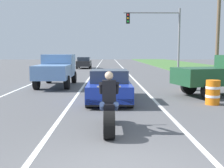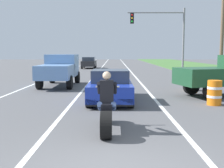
# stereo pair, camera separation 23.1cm
# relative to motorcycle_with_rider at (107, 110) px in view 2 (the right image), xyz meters

# --- Properties ---
(lane_stripe_left_solid) EXTENTS (0.14, 120.00, 0.01)m
(lane_stripe_left_solid) POSITION_rel_motorcycle_with_rider_xyz_m (-5.17, 17.26, -0.59)
(lane_stripe_left_solid) COLOR white
(lane_stripe_left_solid) RESTS_ON ground
(lane_stripe_right_solid) EXTENTS (0.14, 120.00, 0.01)m
(lane_stripe_right_solid) POSITION_rel_motorcycle_with_rider_xyz_m (2.03, 17.26, -0.59)
(lane_stripe_right_solid) COLOR white
(lane_stripe_right_solid) RESTS_ON ground
(lane_stripe_centre_dashed) EXTENTS (0.14, 120.00, 0.01)m
(lane_stripe_centre_dashed) POSITION_rel_motorcycle_with_rider_xyz_m (-1.57, 17.26, -0.59)
(lane_stripe_centre_dashed) COLOR white
(lane_stripe_centre_dashed) RESTS_ON ground
(motorcycle_with_rider) EXTENTS (0.70, 2.21, 1.62)m
(motorcycle_with_rider) POSITION_rel_motorcycle_with_rider_xyz_m (0.00, 0.00, 0.00)
(motorcycle_with_rider) COLOR black
(motorcycle_with_rider) RESTS_ON ground
(sports_car_blue) EXTENTS (1.84, 4.30, 1.37)m
(sports_car_blue) POSITION_rel_motorcycle_with_rider_xyz_m (0.03, 4.81, 0.04)
(sports_car_blue) COLOR #1E38B2
(sports_car_blue) RESTS_ON ground
(pickup_truck_left_lane_light_blue) EXTENTS (2.02, 4.80, 1.98)m
(pickup_truck_left_lane_light_blue) POSITION_rel_motorcycle_with_rider_xyz_m (-3.24, 10.21, 0.51)
(pickup_truck_left_lane_light_blue) COLOR #6B93C6
(pickup_truck_left_lane_light_blue) RESTS_ON ground
(traffic_light_mast_near) EXTENTS (5.08, 0.34, 6.00)m
(traffic_light_mast_near) POSITION_rel_motorcycle_with_rider_xyz_m (4.77, 17.79, 3.44)
(traffic_light_mast_near) COLOR gray
(traffic_light_mast_near) RESTS_ON ground
(utility_pole_roadside) EXTENTS (0.24, 0.24, 8.96)m
(utility_pole_roadside) POSITION_rel_motorcycle_with_rider_xyz_m (7.65, 12.25, 3.89)
(utility_pole_roadside) COLOR brown
(utility_pole_roadside) RESTS_ON ground
(construction_barrel_nearest) EXTENTS (0.58, 0.58, 1.00)m
(construction_barrel_nearest) POSITION_rel_motorcycle_with_rider_xyz_m (4.23, 3.85, -0.09)
(construction_barrel_nearest) COLOR orange
(construction_barrel_nearest) RESTS_ON ground
(construction_barrel_mid) EXTENTS (0.58, 0.58, 1.00)m
(construction_barrel_mid) POSITION_rel_motorcycle_with_rider_xyz_m (4.47, 8.12, -0.09)
(construction_barrel_mid) COLOR orange
(construction_barrel_mid) RESTS_ON ground
(distant_car_far_ahead) EXTENTS (1.80, 4.00, 1.50)m
(distant_car_far_ahead) POSITION_rel_motorcycle_with_rider_xyz_m (-3.18, 29.77, 0.18)
(distant_car_far_ahead) COLOR #262628
(distant_car_far_ahead) RESTS_ON ground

